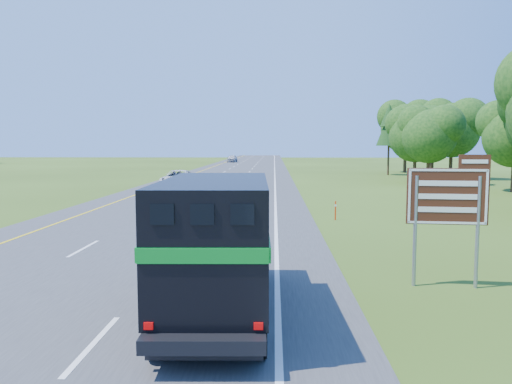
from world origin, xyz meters
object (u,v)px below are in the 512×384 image
white_suv (179,179)px  exit_sign (449,202)px  far_car (232,158)px  horse_truck (218,241)px

white_suv → exit_sign: (13.55, -31.29, 1.56)m
white_suv → far_car: bearing=89.4°
horse_truck → far_car: 102.20m
horse_truck → white_suv: 34.59m
exit_sign → far_car: bearing=103.8°
white_suv → far_car: size_ratio=1.20×
horse_truck → exit_sign: 6.64m
far_car → exit_sign: exit_sign is taller
white_suv → exit_sign: bearing=-67.8°
horse_truck → exit_sign: size_ratio=1.96×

